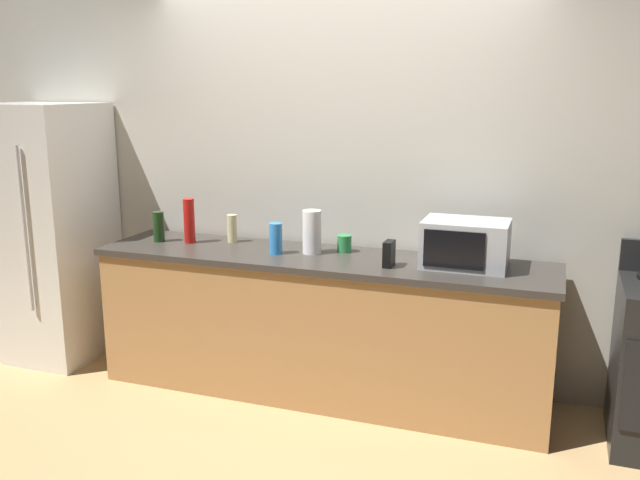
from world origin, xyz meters
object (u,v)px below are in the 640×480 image
object	(u,v)px
microwave	(465,244)
bottle_hot_sauce	(189,221)
cordless_phone	(389,254)
paper_towel_roll	(312,232)
bottle_hand_soap	(232,228)
bottle_spray_cleaner	(276,238)
mug_green	(344,244)
bottle_wine	(159,227)
refrigerator	(49,232)

from	to	relation	value
microwave	bottle_hot_sauce	size ratio (longest dim) A/B	1.63
cordless_phone	bottle_hot_sauce	xyz separation A→B (m)	(-1.39, 0.15, 0.07)
paper_towel_roll	bottle_hand_soap	size ratio (longest dim) A/B	1.46
cordless_phone	bottle_spray_cleaner	world-z (taller)	bottle_spray_cleaner
bottle_hand_soap	mug_green	xyz separation A→B (m)	(0.79, -0.01, -0.04)
mug_green	bottle_hot_sauce	bearing A→B (deg)	-174.46
paper_towel_roll	bottle_wine	xyz separation A→B (m)	(-1.08, -0.04, -0.03)
refrigerator	bottle_wine	world-z (taller)	refrigerator
refrigerator	bottle_hand_soap	size ratio (longest dim) A/B	9.74
bottle_wine	bottle_hand_soap	bearing A→B (deg)	17.49
paper_towel_roll	cordless_phone	world-z (taller)	paper_towel_roll
bottle_spray_cleaner	mug_green	xyz separation A→B (m)	(0.39, 0.19, -0.04)
bottle_wine	bottle_spray_cleaner	world-z (taller)	bottle_wine
bottle_wine	refrigerator	bearing A→B (deg)	-179.26
bottle_wine	mug_green	size ratio (longest dim) A/B	1.89
paper_towel_roll	bottle_wine	distance (m)	1.08
bottle_hand_soap	microwave	bearing A→B (deg)	-4.13
microwave	cordless_phone	xyz separation A→B (m)	(-0.41, -0.15, -0.06)
microwave	bottle_spray_cleaner	bearing A→B (deg)	-175.72
microwave	paper_towel_roll	bearing A→B (deg)	179.87
microwave	bottle_hand_soap	distance (m)	1.55
bottle_spray_cleaner	bottle_hand_soap	xyz separation A→B (m)	(-0.40, 0.20, -0.00)
cordless_phone	refrigerator	bearing A→B (deg)	178.80
paper_towel_roll	bottle_spray_cleaner	size ratio (longest dim) A/B	1.40
bottle_spray_cleaner	mug_green	size ratio (longest dim) A/B	1.81
paper_towel_roll	cordless_phone	bearing A→B (deg)	-15.70
bottle_wine	bottle_hot_sauce	xyz separation A→B (m)	(0.21, 0.04, 0.05)
microwave	paper_towel_roll	xyz separation A→B (m)	(-0.94, 0.00, 0.00)
paper_towel_roll	mug_green	distance (m)	0.22
bottle_wine	mug_green	distance (m)	1.26
bottle_wine	bottle_spray_cleaner	distance (m)	0.87
cordless_phone	bottle_hot_sauce	bearing A→B (deg)	175.04
bottle_hot_sauce	microwave	bearing A→B (deg)	-0.00
microwave	paper_towel_roll	distance (m)	0.94
microwave	mug_green	size ratio (longest dim) A/B	4.49
refrigerator	cordless_phone	world-z (taller)	refrigerator
cordless_phone	paper_towel_roll	bearing A→B (deg)	165.33
refrigerator	microwave	distance (m)	2.92
refrigerator	bottle_spray_cleaner	distance (m)	1.78
bottle_wine	mug_green	bearing A→B (deg)	6.26
paper_towel_roll	cordless_phone	xyz separation A→B (m)	(0.53, -0.15, -0.06)
cordless_phone	bottle_hand_soap	size ratio (longest dim) A/B	0.81
bottle_hand_soap	mug_green	size ratio (longest dim) A/B	1.73
paper_towel_roll	mug_green	size ratio (longest dim) A/B	2.53
bottle_hand_soap	bottle_wine	bearing A→B (deg)	-162.51
microwave	refrigerator	bearing A→B (deg)	-179.06
bottle_wine	paper_towel_roll	bearing A→B (deg)	2.06
refrigerator	mug_green	bearing A→B (deg)	3.95
bottle_hot_sauce	bottle_hand_soap	size ratio (longest dim) A/B	1.60
microwave	paper_towel_roll	size ratio (longest dim) A/B	1.78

